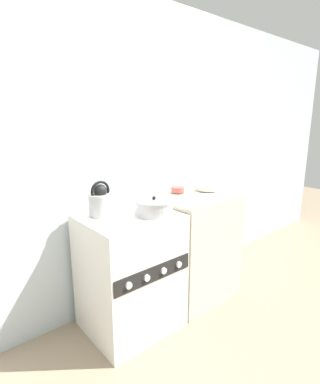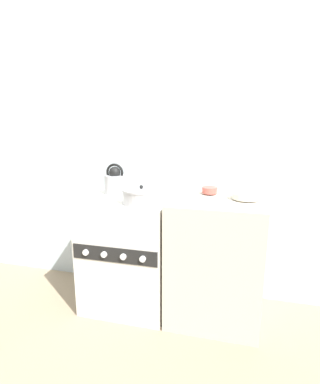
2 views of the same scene
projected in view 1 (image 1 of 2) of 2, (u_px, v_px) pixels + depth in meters
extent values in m
plane|color=gray|center=(155.00, 344.00, 2.13)|extent=(12.00, 12.00, 0.00)
cube|color=silver|center=(102.00, 160.00, 2.31)|extent=(7.00, 0.06, 2.50)
cube|color=silver|center=(130.00, 272.00, 2.24)|extent=(0.66, 0.57, 0.89)
cube|color=black|center=(154.00, 274.00, 2.00)|extent=(0.64, 0.01, 0.11)
cylinder|color=silver|center=(129.00, 286.00, 1.86)|extent=(0.04, 0.02, 0.04)
cylinder|color=silver|center=(147.00, 278.00, 1.95)|extent=(0.04, 0.02, 0.04)
cylinder|color=silver|center=(164.00, 271.00, 2.04)|extent=(0.04, 0.02, 0.04)
cylinder|color=silver|center=(179.00, 264.00, 2.13)|extent=(0.04, 0.02, 0.04)
cube|color=beige|center=(193.00, 246.00, 2.66)|extent=(0.66, 0.57, 0.93)
cylinder|color=#B2B2B7|center=(101.00, 205.00, 2.12)|extent=(0.17, 0.17, 0.16)
sphere|color=black|center=(100.00, 191.00, 2.09)|extent=(0.09, 0.09, 0.09)
torus|color=black|center=(100.00, 191.00, 2.09)|extent=(0.15, 0.02, 0.15)
cone|color=#B2B2B7|center=(111.00, 200.00, 2.16)|extent=(0.09, 0.04, 0.07)
cylinder|color=#B2B2B7|center=(154.00, 208.00, 2.14)|extent=(0.27, 0.27, 0.10)
cylinder|color=#B2B2B7|center=(154.00, 201.00, 2.13)|extent=(0.28, 0.28, 0.01)
sphere|color=black|center=(154.00, 198.00, 2.12)|extent=(0.03, 0.03, 0.03)
cylinder|color=beige|center=(207.00, 190.00, 2.70)|extent=(0.08, 0.08, 0.01)
cylinder|color=beige|center=(207.00, 187.00, 2.69)|extent=(0.19, 0.19, 0.04)
cylinder|color=#B75147|center=(178.00, 193.00, 2.61)|extent=(0.05, 0.05, 0.01)
cylinder|color=#B75147|center=(178.00, 189.00, 2.61)|extent=(0.12, 0.12, 0.05)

